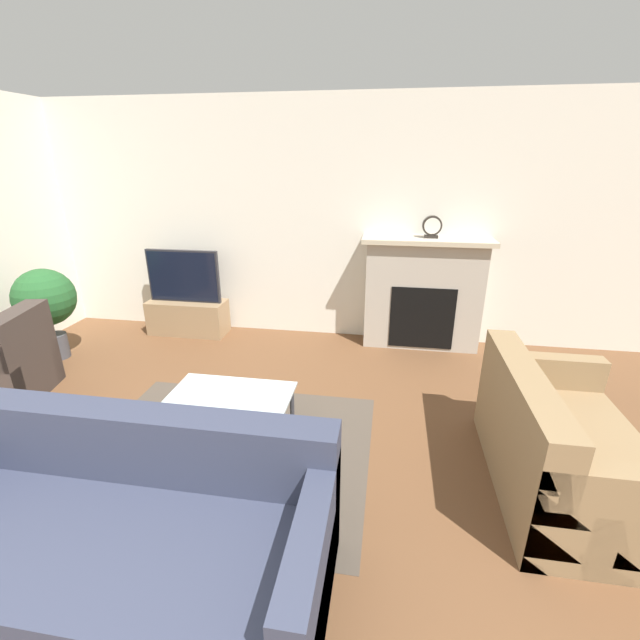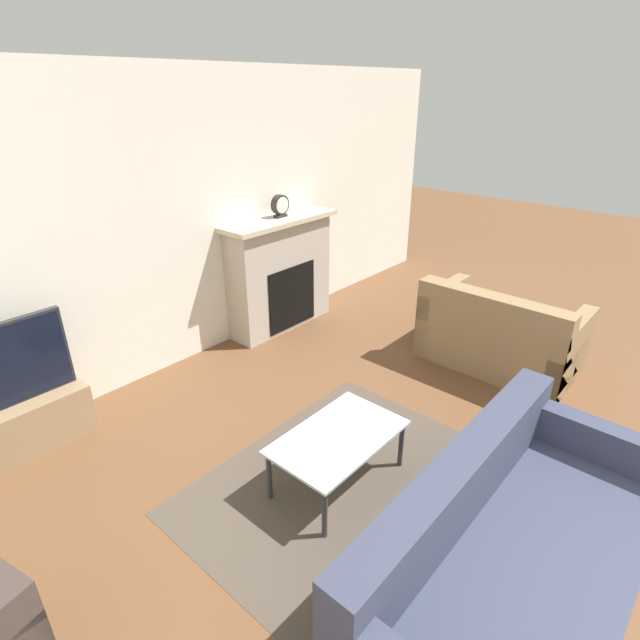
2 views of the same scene
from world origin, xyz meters
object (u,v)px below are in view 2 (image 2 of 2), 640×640
at_px(couch_loveseat, 498,337).
at_px(couch_sectional, 510,563).
at_px(tv, 3,366).
at_px(mantel_clock, 280,206).
at_px(coffee_table, 338,440).

bearing_deg(couch_loveseat, couch_sectional, 114.53).
distance_m(couch_sectional, couch_loveseat, 2.63).
relative_size(tv, couch_loveseat, 0.62).
xyz_separation_m(tv, couch_loveseat, (3.57, -2.13, -0.43)).
relative_size(tv, mantel_clock, 3.78).
bearing_deg(couch_sectional, tv, 110.07).
bearing_deg(couch_sectional, couch_loveseat, 24.53).
bearing_deg(mantel_clock, couch_sectional, -116.70).
distance_m(tv, couch_loveseat, 4.17).
distance_m(couch_loveseat, coffee_table, 2.28).
xyz_separation_m(couch_sectional, coffee_table, (0.11, 1.23, 0.06)).
height_order(couch_sectional, coffee_table, couch_sectional).
height_order(couch_loveseat, coffee_table, couch_loveseat).
distance_m(couch_sectional, mantel_clock, 3.86).
bearing_deg(tv, couch_loveseat, -30.84).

